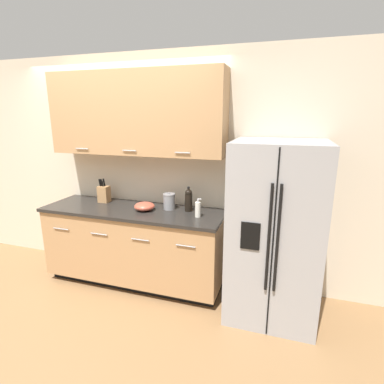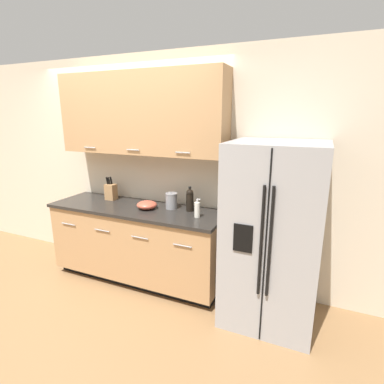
{
  "view_description": "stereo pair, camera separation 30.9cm",
  "coord_description": "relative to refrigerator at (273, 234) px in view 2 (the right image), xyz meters",
  "views": [
    {
      "loc": [
        1.85,
        -1.96,
        1.93
      ],
      "look_at": [
        0.94,
        0.89,
        1.15
      ],
      "focal_mm": 28.0,
      "sensor_mm": 36.0,
      "label": 1
    },
    {
      "loc": [
        2.14,
        -1.85,
        1.93
      ],
      "look_at": [
        0.94,
        0.89,
        1.15
      ],
      "focal_mm": 28.0,
      "sensor_mm": 36.0,
      "label": 2
    }
  ],
  "objects": [
    {
      "name": "ground_plane",
      "position": [
        -1.79,
        -0.81,
        -0.85
      ],
      "size": [
        14.0,
        14.0,
        0.0
      ],
      "primitive_type": "plane",
      "color": "olive"
    },
    {
      "name": "counter_unit",
      "position": [
        -1.55,
        0.08,
        -0.4
      ],
      "size": [
        2.07,
        0.64,
        0.9
      ],
      "color": "black",
      "rests_on": "ground_plane"
    },
    {
      "name": "wine_bottle",
      "position": [
        -0.93,
        0.19,
        0.18
      ],
      "size": [
        0.08,
        0.08,
        0.27
      ],
      "color": "black",
      "rests_on": "counter_unit"
    },
    {
      "name": "steel_canister",
      "position": [
        -1.16,
        0.2,
        0.14
      ],
      "size": [
        0.13,
        0.13,
        0.19
      ],
      "color": "gray",
      "rests_on": "counter_unit"
    },
    {
      "name": "knife_block",
      "position": [
        -2.01,
        0.22,
        0.15
      ],
      "size": [
        0.12,
        0.11,
        0.29
      ],
      "color": "#A87A4C",
      "rests_on": "counter_unit"
    },
    {
      "name": "wall_back",
      "position": [
        -1.72,
        0.37,
        0.64
      ],
      "size": [
        10.0,
        0.39,
        2.6
      ],
      "color": "beige",
      "rests_on": "ground_plane"
    },
    {
      "name": "soap_dispenser",
      "position": [
        -0.78,
        0.04,
        0.13
      ],
      "size": [
        0.06,
        0.06,
        0.2
      ],
      "color": "silver",
      "rests_on": "counter_unit"
    },
    {
      "name": "mixing_bowl",
      "position": [
        -1.4,
        0.07,
        0.09
      ],
      "size": [
        0.23,
        0.23,
        0.09
      ],
      "color": "#B24C38",
      "rests_on": "counter_unit"
    },
    {
      "name": "refrigerator",
      "position": [
        0.0,
        0.0,
        0.0
      ],
      "size": [
        0.83,
        0.8,
        1.71
      ],
      "color": "#9E9EA0",
      "rests_on": "ground_plane"
    }
  ]
}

